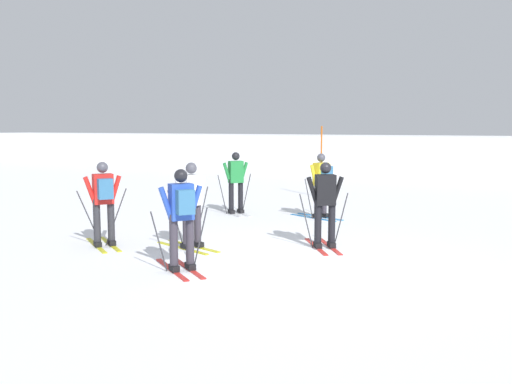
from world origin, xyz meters
The scene contains 9 objects.
ground_plane centered at (0.00, 0.00, 0.00)m, with size 120.00×120.00×0.00m, color white.
far_snow_ridge centered at (0.00, 21.59, 0.96)m, with size 80.00×6.77×1.91m, color white.
skier_yellow centered at (-1.62, 4.49, 0.96)m, with size 1.63×0.96×1.71m.
skier_blue centered at (-1.40, -1.69, 0.96)m, with size 1.53×1.20×1.71m.
skier_green centered at (-3.98, 4.01, 0.92)m, with size 1.52×1.22×1.71m.
skier_red centered at (-3.93, -0.96, 0.96)m, with size 1.55×1.16×1.71m.
skier_white centered at (-2.32, -0.21, 0.92)m, with size 1.64×0.97×1.71m.
skier_black centered at (-0.07, 1.16, 0.92)m, with size 1.28×1.48×1.71m.
trail_marker_pole centered at (-3.44, 8.62, 1.22)m, with size 0.06×0.06×2.43m, color #C65614.
Camera 1 is at (4.24, -8.88, 2.39)m, focal length 39.03 mm.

